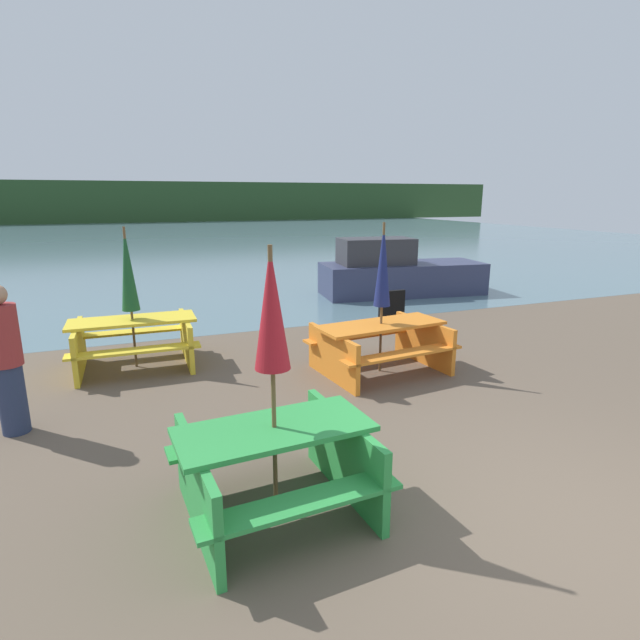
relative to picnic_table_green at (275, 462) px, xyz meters
The scene contains 12 objects.
ground_plane 2.48m from the picnic_table_green, 28.73° to the right, with size 60.00×60.00×0.00m, color brown.
water 30.72m from the picnic_table_green, 86.01° to the left, with size 60.00×50.00×0.00m.
far_treeline 50.71m from the picnic_table_green, 87.59° to the left, with size 80.00×1.60×4.00m.
picnic_table_green is the anchor object (origin of this frame).
picnic_table_orange 3.65m from the picnic_table_green, 48.44° to the left, with size 2.03×1.57×0.73m.
picnic_table_yellow 4.38m from the picnic_table_green, 102.80° to the left, with size 1.84×1.40×0.75m.
umbrella_navy 3.82m from the picnic_table_green, 48.44° to the left, with size 0.24×0.24×2.19m.
umbrella_crimson 1.26m from the picnic_table_green, 90.00° to the right, with size 0.28×0.28×2.20m.
umbrella_darkgreen 4.50m from the picnic_table_green, 102.80° to the left, with size 0.26×0.26×2.12m.
boat 9.78m from the picnic_table_green, 54.36° to the left, with size 4.43×2.05×1.50m.
person 3.35m from the picnic_table_green, 133.12° to the left, with size 0.33×0.33×1.66m.
signboard 6.22m from the picnic_table_green, 52.00° to the left, with size 0.55×0.08×0.75m.
Camera 1 is at (-3.12, -2.36, 2.55)m, focal length 28.00 mm.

